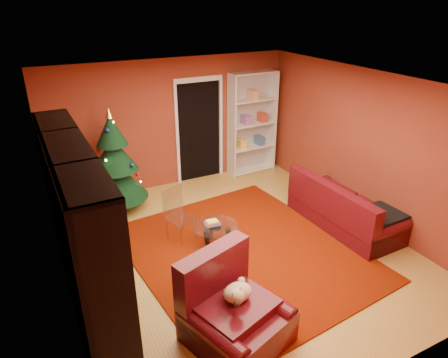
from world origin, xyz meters
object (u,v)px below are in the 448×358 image
sofa (346,203)px  gift_box_red (111,194)px  rug (244,252)px  gift_box_teal (99,202)px  media_unit (82,237)px  christmas_tree (115,162)px  armchair (237,311)px  coffee_table (216,235)px  dog (237,292)px  white_bookshelf (252,124)px  acrylic_chair (181,218)px

sofa → gift_box_red: bearing=48.4°
rug → gift_box_teal: 3.01m
media_unit → sofa: size_ratio=1.48×
christmas_tree → rug: bearing=-59.4°
rug → armchair: bearing=-122.1°
coffee_table → dog: bearing=-108.2°
christmas_tree → white_bookshelf: size_ratio=0.85×
gift_box_teal → gift_box_red: size_ratio=1.33×
gift_box_teal → coffee_table: (1.42, -2.08, 0.05)m
media_unit → white_bookshelf: size_ratio=1.30×
gift_box_teal → acrylic_chair: size_ratio=0.35×
media_unit → gift_box_teal: bearing=76.5°
gift_box_teal → acrylic_chair: acrylic_chair is taller
coffee_table → armchair: bearing=-108.5°
armchair → acrylic_chair: bearing=66.9°
dog → coffee_table: (0.59, 1.79, -0.45)m
dog → sofa: 3.17m
gift_box_red → white_bookshelf: (3.17, -0.02, 1.01)m
rug → coffee_table: 0.52m
rug → christmas_tree: size_ratio=1.90×
white_bookshelf → coffee_table: 3.26m
acrylic_chair → christmas_tree: bearing=91.2°
christmas_tree → armchair: size_ratio=1.76×
armchair → dog: size_ratio=2.76×
armchair → acrylic_chair: size_ratio=1.38×
white_bookshelf → media_unit: bearing=-145.1°
dog → acrylic_chair: 2.22m
acrylic_chair → sofa: bearing=-39.5°
rug → media_unit: 2.60m
armchair → rug: bearing=39.9°
rug → acrylic_chair: (-0.72, 0.79, 0.39)m
media_unit → gift_box_teal: 2.98m
media_unit → armchair: (1.40, -1.20, -0.71)m
christmas_tree → coffee_table: bearing=-61.1°
media_unit → coffee_table: 2.33m
media_unit → coffee_table: bearing=16.9°
christmas_tree → acrylic_chair: size_ratio=2.43×
sofa → coffee_table: bearing=77.1°
rug → gift_box_red: size_ratio=17.46×
christmas_tree → sofa: christmas_tree is taller
armchair → sofa: same height
gift_box_teal → armchair: 4.03m
christmas_tree → sofa: (3.34, -2.38, -0.51)m
sofa → media_unit: bearing=91.0°
white_bookshelf → acrylic_chair: (-2.46, -1.95, -0.71)m
gift_box_teal → armchair: bearing=-78.5°
coffee_table → rug: bearing=-51.4°
acrylic_chair → gift_box_teal: bearing=99.1°
gift_box_teal → gift_box_red: (0.29, 0.30, -0.03)m
media_unit → sofa: bearing=1.9°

